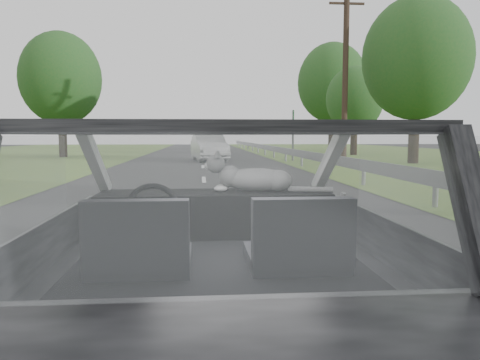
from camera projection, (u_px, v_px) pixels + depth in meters
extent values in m
cube|color=black|center=(218.00, 253.00, 2.65)|extent=(1.80, 4.00, 1.45)
cube|color=black|center=(215.00, 213.00, 3.26)|extent=(1.58, 0.45, 0.30)
cube|color=black|center=(139.00, 239.00, 2.32)|extent=(0.50, 0.72, 0.42)
cube|color=black|center=(298.00, 236.00, 2.38)|extent=(0.50, 0.72, 0.42)
torus|color=black|center=(152.00, 211.00, 2.93)|extent=(0.36, 0.36, 0.04)
ellipsoid|color=gray|center=(257.00, 178.00, 3.27)|extent=(0.66, 0.30, 0.29)
cube|color=gray|center=(360.00, 165.00, 12.94)|extent=(0.05, 90.00, 0.32)
imported|color=#BDBDBD|center=(209.00, 148.00, 25.38)|extent=(2.32, 4.62, 1.46)
cube|color=#1B6C32|center=(293.00, 136.00, 25.45)|extent=(0.27, 1.10, 2.74)
cylinder|color=#32241D|center=(345.00, 76.00, 22.11)|extent=(0.33, 0.33, 8.36)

